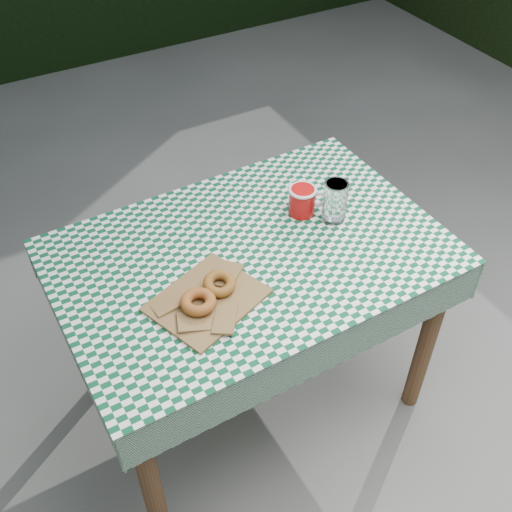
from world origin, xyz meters
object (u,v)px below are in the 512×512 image
at_px(paper_bag, 207,299).
at_px(coffee_mug, 302,201).
at_px(table, 251,332).
at_px(drinking_glass, 335,201).

relative_size(paper_bag, coffee_mug, 1.74).
relative_size(table, paper_bag, 3.92).
bearing_deg(table, paper_bag, -150.21).
xyz_separation_m(table, drinking_glass, (0.30, 0.01, 0.45)).
bearing_deg(paper_bag, coffee_mug, 25.05).
bearing_deg(drinking_glass, coffee_mug, 134.23).
bearing_deg(coffee_mug, paper_bag, -135.04).
relative_size(table, drinking_glass, 8.33).
bearing_deg(coffee_mug, drinking_glass, -25.86).
relative_size(coffee_mug, drinking_glass, 1.22).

